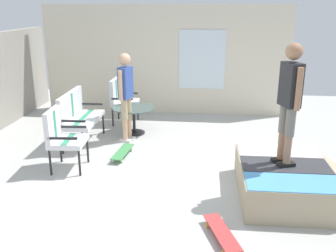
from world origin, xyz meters
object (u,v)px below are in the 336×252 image
object	(u,v)px
skateboard_spare	(222,233)
patio_chair_by_wall	(61,134)
person_watching	(126,91)
person_skater	(290,96)
patio_bench	(77,113)
skateboard_by_bench	(123,152)
patio_chair_near_house	(120,97)
skate_ramp	(286,180)
patio_table	(134,115)

from	to	relation	value
skateboard_spare	patio_chair_by_wall	bearing A→B (deg)	55.99
person_watching	person_skater	distance (m)	3.37
person_watching	patio_chair_by_wall	bearing A→B (deg)	152.18
patio_bench	person_watching	distance (m)	1.03
person_skater	skateboard_by_bench	world-z (taller)	person_skater
patio_chair_by_wall	person_skater	distance (m)	3.59
patio_chair_near_house	person_watching	world-z (taller)	person_watching
skateboard_by_bench	skateboard_spare	size ratio (longest dim) A/B	0.99
patio_bench	patio_chair_near_house	xyz separation A→B (m)	(1.39, -0.53, -0.00)
person_watching	skateboard_by_bench	world-z (taller)	person_watching
patio_bench	patio_chair_by_wall	size ratio (longest dim) A/B	1.24
person_watching	patio_chair_near_house	bearing A→B (deg)	18.76
person_skater	skateboard_spare	xyz separation A→B (m)	(-1.20, 0.87, -1.37)
patio_chair_near_house	skateboard_spare	world-z (taller)	patio_chair_near_house
skate_ramp	patio_chair_near_house	distance (m)	4.47
skate_ramp	patio_chair_by_wall	bearing A→B (deg)	80.87
patio_table	person_skater	xyz separation A→B (m)	(-2.44, -2.61, 1.05)
skate_ramp	skateboard_by_bench	world-z (taller)	skate_ramp
patio_table	skateboard_spare	world-z (taller)	patio_table
person_skater	patio_chair_near_house	bearing A→B (deg)	44.24
patio_chair_by_wall	skateboard_by_bench	size ratio (longest dim) A/B	1.25
patio_chair_near_house	person_skater	bearing A→B (deg)	-135.76
person_watching	skateboard_spare	bearing A→B (deg)	-150.59
patio_bench	patio_chair_near_house	world-z (taller)	same
patio_bench	patio_table	xyz separation A→B (m)	(0.68, -0.98, -0.21)
patio_table	skate_ramp	bearing A→B (deg)	-132.66
patio_chair_near_house	patio_table	distance (m)	0.86
patio_table	skateboard_by_bench	world-z (taller)	patio_table
patio_chair_by_wall	person_watching	distance (m)	1.70
patio_chair_near_house	patio_chair_by_wall	xyz separation A→B (m)	(-2.61, 0.38, 0.00)
patio_chair_near_house	skateboard_by_bench	xyz separation A→B (m)	(-1.99, -0.48, -0.53)
skate_ramp	patio_table	xyz separation A→B (m)	(2.46, 2.67, 0.17)
skate_ramp	person_watching	world-z (taller)	person_watching
skateboard_by_bench	person_skater	bearing A→B (deg)	-114.12
patio_chair_by_wall	skateboard_spare	bearing A→B (deg)	-124.01
skateboard_spare	patio_bench	bearing A→B (deg)	42.66
person_watching	patio_table	bearing A→B (deg)	-7.73
patio_bench	patio_chair_by_wall	bearing A→B (deg)	-173.12
person_watching	skateboard_by_bench	bearing A→B (deg)	-173.66
patio_table	skateboard_by_bench	size ratio (longest dim) A/B	1.10
patio_bench	patio_chair_near_house	size ratio (longest dim) A/B	1.24
person_watching	patio_bench	bearing A→B (deg)	104.97
person_skater	patio_table	bearing A→B (deg)	47.01
patio_chair_near_house	patio_bench	bearing A→B (deg)	159.23
patio_table	skateboard_spare	size ratio (longest dim) A/B	1.10
patio_bench	person_watching	bearing A→B (deg)	-75.03
skateboard_by_bench	skateboard_spare	world-z (taller)	same
skate_ramp	skateboard_by_bench	xyz separation A→B (m)	(1.18, 2.64, -0.15)
patio_table	skateboard_by_bench	distance (m)	1.32
skateboard_by_bench	patio_chair_near_house	bearing A→B (deg)	13.65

